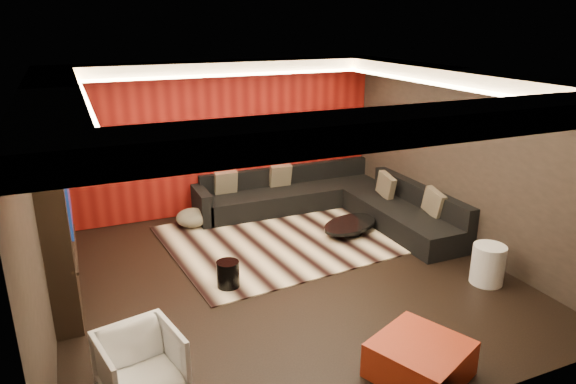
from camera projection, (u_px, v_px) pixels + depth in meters
name	position (u px, v px, depth m)	size (l,w,h in m)	color
floor	(285.00, 277.00, 7.31)	(6.00, 6.00, 0.02)	black
ceiling	(285.00, 76.00, 6.41)	(6.00, 6.00, 0.02)	silver
wall_back	(222.00, 138.00, 9.48)	(6.00, 0.02, 2.80)	black
wall_left	(38.00, 216.00, 5.73)	(0.02, 6.00, 2.80)	black
wall_right	(463.00, 160.00, 7.99)	(0.02, 6.00, 2.80)	black
red_feature_wall	(222.00, 138.00, 9.44)	(5.98, 0.05, 2.78)	#6B0C0A
soffit_back	(224.00, 68.00, 8.79)	(6.00, 0.60, 0.22)	silver
soffit_front	(417.00, 124.00, 4.10)	(6.00, 0.60, 0.22)	silver
soffit_left	(51.00, 98.00, 5.43)	(0.60, 4.80, 0.22)	silver
soffit_right	(456.00, 77.00, 7.46)	(0.60, 4.80, 0.22)	silver
cove_back	(230.00, 75.00, 8.53)	(4.80, 0.08, 0.04)	#FFD899
cove_front	(392.00, 127.00, 4.42)	(4.80, 0.08, 0.04)	#FFD899
cove_left	(86.00, 105.00, 5.59)	(0.08, 4.80, 0.04)	#FFD899
cove_right	(436.00, 84.00, 7.36)	(0.08, 4.80, 0.04)	#FFD899
tv_surround	(57.00, 220.00, 6.41)	(0.30, 2.00, 2.20)	black
tv_screen	(67.00, 192.00, 6.35)	(0.04, 1.30, 0.80)	black
tv_shelf	(75.00, 247.00, 6.59)	(0.04, 1.60, 0.04)	black
rug	(291.00, 236.00, 8.66)	(4.00, 3.00, 0.02)	beige
coffee_table	(350.00, 228.00, 8.71)	(1.13, 1.13, 0.19)	black
drum_stool	(228.00, 274.00, 6.96)	(0.31, 0.31, 0.36)	black
striped_pouf	(192.00, 218.00, 9.00)	(0.57, 0.57, 0.31)	beige
white_side_table	(488.00, 264.00, 7.06)	(0.45, 0.45, 0.56)	silver
orange_ottoman	(420.00, 359.00, 5.23)	(0.86, 0.86, 0.38)	maroon
armchair	(141.00, 365.00, 4.91)	(0.72, 0.75, 0.68)	silver
sectional_sofa	(332.00, 202.00, 9.50)	(3.65, 3.50, 0.75)	black
throw_pillows	(328.00, 186.00, 9.27)	(3.10, 2.77, 0.50)	tan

